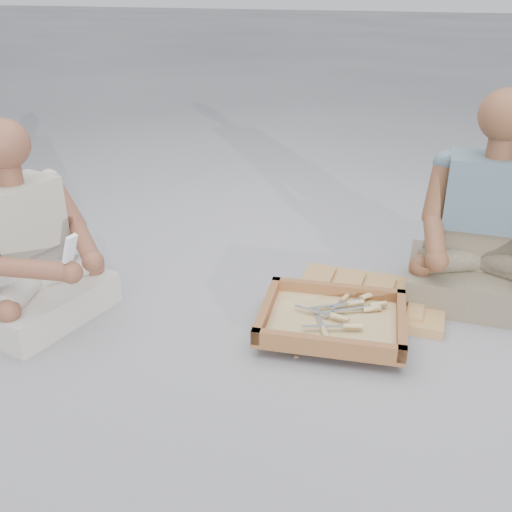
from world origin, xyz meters
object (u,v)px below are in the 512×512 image
at_px(tool_tray, 332,320).
at_px(craftsman, 30,255).
at_px(carved_panel, 369,298).
at_px(companion, 484,235).

relative_size(tool_tray, craftsman, 0.76).
height_order(carved_panel, tool_tray, tool_tray).
relative_size(tool_tray, companion, 0.69).
xyz_separation_m(carved_panel, tool_tray, (-0.08, -0.30, 0.04)).
distance_m(tool_tray, craftsman, 1.19).
bearing_deg(carved_panel, craftsman, -153.58).
relative_size(craftsman, companion, 0.91).
bearing_deg(tool_tray, companion, 46.71).
bearing_deg(companion, craftsman, 22.29).
bearing_deg(craftsman, carved_panel, 124.90).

